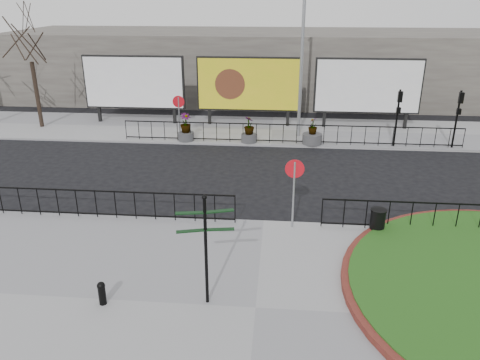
# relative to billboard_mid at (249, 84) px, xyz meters

# --- Properties ---
(ground) EXTENTS (90.00, 90.00, 0.00)m
(ground) POSITION_rel_billboard_mid_xyz_m (1.50, -12.97, -2.60)
(ground) COLOR black
(ground) RESTS_ON ground
(pavement_near) EXTENTS (30.00, 10.00, 0.12)m
(pavement_near) POSITION_rel_billboard_mid_xyz_m (1.50, -17.97, -2.54)
(pavement_near) COLOR gray
(pavement_near) RESTS_ON ground
(pavement_far) EXTENTS (44.00, 6.00, 0.12)m
(pavement_far) POSITION_rel_billboard_mid_xyz_m (1.50, -0.97, -2.54)
(pavement_far) COLOR gray
(pavement_far) RESTS_ON ground
(railing_near_left) EXTENTS (10.00, 0.10, 1.10)m
(railing_near_left) POSITION_rel_billboard_mid_xyz_m (-4.50, -13.27, -1.93)
(railing_near_left) COLOR black
(railing_near_left) RESTS_ON pavement_near
(railing_near_right) EXTENTS (9.00, 0.10, 1.10)m
(railing_near_right) POSITION_rel_billboard_mid_xyz_m (8.00, -13.27, -1.93)
(railing_near_right) COLOR black
(railing_near_right) RESTS_ON pavement_near
(railing_far) EXTENTS (18.00, 0.10, 1.10)m
(railing_far) POSITION_rel_billboard_mid_xyz_m (2.50, -3.67, -1.93)
(railing_far) COLOR black
(railing_far) RESTS_ON pavement_far
(speed_sign_far) EXTENTS (0.64, 0.07, 2.47)m
(speed_sign_far) POSITION_rel_billboard_mid_xyz_m (-3.50, -3.57, -0.68)
(speed_sign_far) COLOR gray
(speed_sign_far) RESTS_ON pavement_far
(speed_sign_near) EXTENTS (0.64, 0.07, 2.47)m
(speed_sign_near) POSITION_rel_billboard_mid_xyz_m (2.50, -13.37, -0.68)
(speed_sign_near) COLOR gray
(speed_sign_near) RESTS_ON pavement_near
(billboard_left) EXTENTS (6.20, 0.31, 4.10)m
(billboard_left) POSITION_rel_billboard_mid_xyz_m (-7.00, 0.00, 0.00)
(billboard_left) COLOR black
(billboard_left) RESTS_ON pavement_far
(billboard_mid) EXTENTS (6.20, 0.31, 4.10)m
(billboard_mid) POSITION_rel_billboard_mid_xyz_m (0.00, 0.00, 0.00)
(billboard_mid) COLOR black
(billboard_mid) RESTS_ON pavement_far
(billboard_right) EXTENTS (6.20, 0.31, 4.10)m
(billboard_right) POSITION_rel_billboard_mid_xyz_m (7.00, 0.00, 0.00)
(billboard_right) COLOR black
(billboard_right) RESTS_ON pavement_far
(lamp_post) EXTENTS (0.74, 0.18, 9.23)m
(lamp_post) POSITION_rel_billboard_mid_xyz_m (3.01, -1.97, 2.23)
(lamp_post) COLOR gray
(lamp_post) RESTS_ON pavement_far
(signal_pole_a) EXTENTS (0.22, 0.26, 3.00)m
(signal_pole_a) POSITION_rel_billboard_mid_xyz_m (8.00, -3.63, -0.50)
(signal_pole_a) COLOR black
(signal_pole_a) RESTS_ON pavement_far
(signal_pole_b) EXTENTS (0.22, 0.26, 3.00)m
(signal_pole_b) POSITION_rel_billboard_mid_xyz_m (11.00, -3.63, -0.50)
(signal_pole_b) COLOR black
(signal_pole_b) RESTS_ON pavement_far
(tree_left) EXTENTS (2.00, 2.00, 7.00)m
(tree_left) POSITION_rel_billboard_mid_xyz_m (-12.50, -1.47, 1.02)
(tree_left) COLOR #2D2119
(tree_left) RESTS_ON pavement_far
(building_backdrop) EXTENTS (40.00, 10.00, 5.00)m
(building_backdrop) POSITION_rel_billboard_mid_xyz_m (1.50, 9.03, -0.10)
(building_backdrop) COLOR slate
(building_backdrop) RESTS_ON ground
(fingerpost_sign) EXTENTS (1.43, 0.52, 3.07)m
(fingerpost_sign) POSITION_rel_billboard_mid_xyz_m (0.22, -17.83, -0.63)
(fingerpost_sign) COLOR black
(fingerpost_sign) RESTS_ON pavement_near
(bollard) EXTENTS (0.21, 0.21, 0.66)m
(bollard) POSITION_rel_billboard_mid_xyz_m (-2.48, -18.16, -2.12)
(bollard) COLOR black
(bollard) RESTS_ON pavement_near
(litter_bin) EXTENTS (0.53, 0.53, 0.88)m
(litter_bin) POSITION_rel_billboard_mid_xyz_m (5.33, -13.57, -2.04)
(litter_bin) COLOR black
(litter_bin) RESTS_ON pavement_near
(planter_a) EXTENTS (0.88, 0.88, 1.52)m
(planter_a) POSITION_rel_billboard_mid_xyz_m (-3.17, -3.57, -1.86)
(planter_a) COLOR #4C4C4F
(planter_a) RESTS_ON pavement_far
(planter_b) EXTENTS (0.86, 0.86, 1.43)m
(planter_b) POSITION_rel_billboard_mid_xyz_m (0.30, -3.57, -1.91)
(planter_b) COLOR #4C4C4F
(planter_b) RESTS_ON pavement_far
(planter_c) EXTENTS (1.05, 1.05, 1.43)m
(planter_c) POSITION_rel_billboard_mid_xyz_m (3.70, -3.57, -2.02)
(planter_c) COLOR #4C4C4F
(planter_c) RESTS_ON pavement_far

